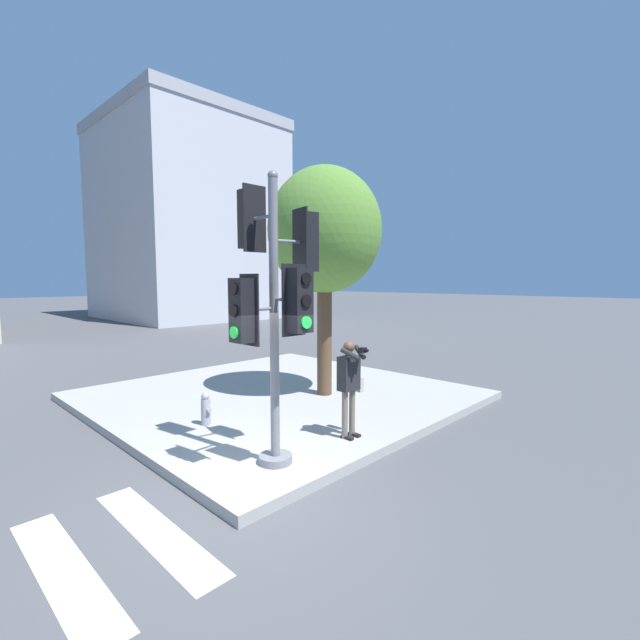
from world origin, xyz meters
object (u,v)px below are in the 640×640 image
Objects in this scene: person_photographer at (350,380)px; street_tree at (325,232)px; traffic_signal_pole at (275,291)px; fire_hydrant at (206,409)px.

person_photographer is 0.32× the size of street_tree.
street_tree reaches higher than person_photographer.
street_tree reaches higher than traffic_signal_pole.
traffic_signal_pole is 6.82× the size of fire_hydrant.
person_photographer reaches higher than fire_hydrant.
traffic_signal_pole is at bearing -146.90° from street_tree.
traffic_signal_pole reaches higher than person_photographer.
street_tree is (3.41, 2.22, 1.29)m from traffic_signal_pole.
traffic_signal_pole is 4.27m from street_tree.
traffic_signal_pole is at bearing 177.04° from person_photographer.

